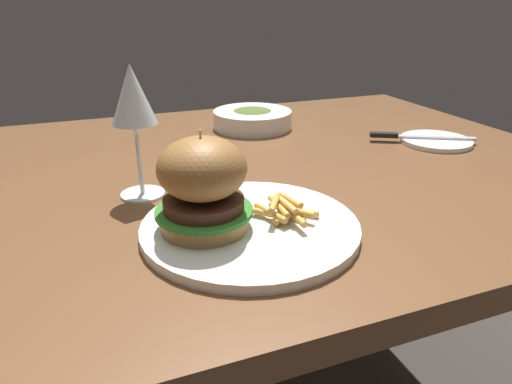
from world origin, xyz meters
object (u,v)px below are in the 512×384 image
burger_sandwich (203,184)px  soup_bowl (252,118)px  main_plate (250,227)px  bread_plate (436,141)px  table_knife (413,136)px  wine_glass (133,100)px

burger_sandwich → soup_bowl: bearing=62.8°
main_plate → soup_bowl: 0.54m
main_plate → bread_plate: bearing=24.4°
table_knife → burger_sandwich: bearing=-154.8°
wine_glass → bread_plate: 0.66m
bread_plate → soup_bowl: soup_bowl is taller
burger_sandwich → soup_bowl: 0.56m
burger_sandwich → soup_bowl: size_ratio=0.70×
wine_glass → main_plate: bearing=-56.4°
bread_plate → soup_bowl: 0.43m
soup_bowl → bread_plate: bearing=-38.9°
burger_sandwich → table_knife: (0.54, 0.25, -0.06)m
burger_sandwich → soup_bowl: burger_sandwich is taller
table_knife → soup_bowl: 0.38m
table_knife → wine_glass: bearing=-172.2°
main_plate → soup_bowl: (0.19, 0.51, 0.02)m
main_plate → soup_bowl: bearing=69.0°
bread_plate → soup_bowl: (-0.33, 0.27, 0.02)m
soup_bowl → burger_sandwich: bearing=-117.2°
table_knife → soup_bowl: size_ratio=1.09×
wine_glass → table_knife: (0.60, 0.08, -0.14)m
main_plate → burger_sandwich: size_ratio=2.22×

